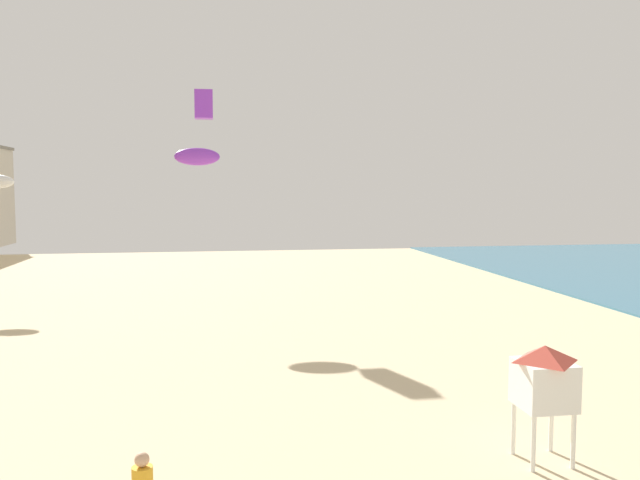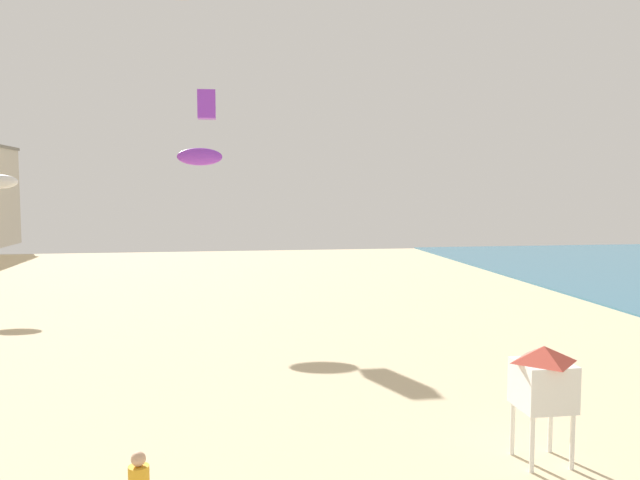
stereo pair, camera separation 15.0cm
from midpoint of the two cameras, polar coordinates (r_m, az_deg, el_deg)
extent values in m
sphere|color=tan|center=(11.25, -16.08, -18.41)|extent=(0.24, 0.24, 0.24)
cylinder|color=white|center=(14.53, 18.32, -16.97)|extent=(0.10, 0.10, 1.20)
cylinder|color=white|center=(14.95, 21.51, -16.43)|extent=(0.10, 0.10, 1.20)
cylinder|color=white|center=(15.28, 16.70, -15.84)|extent=(0.10, 0.10, 1.20)
cylinder|color=white|center=(15.68, 19.77, -15.38)|extent=(0.10, 0.10, 1.20)
cube|color=white|center=(14.76, 19.19, -12.14)|extent=(1.10, 1.10, 1.00)
pyramid|color=#D14C3D|center=(14.58, 19.26, -9.60)|extent=(1.10, 1.10, 0.35)
cube|color=purple|center=(34.70, -10.52, 11.87)|extent=(0.94, 0.94, 1.47)
ellipsoid|color=purple|center=(32.00, -11.11, 7.35)|extent=(2.21, 0.61, 0.86)
camera|label=1|loc=(0.08, -90.24, -0.02)|focal=35.65mm
camera|label=2|loc=(0.08, 89.76, 0.02)|focal=35.65mm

